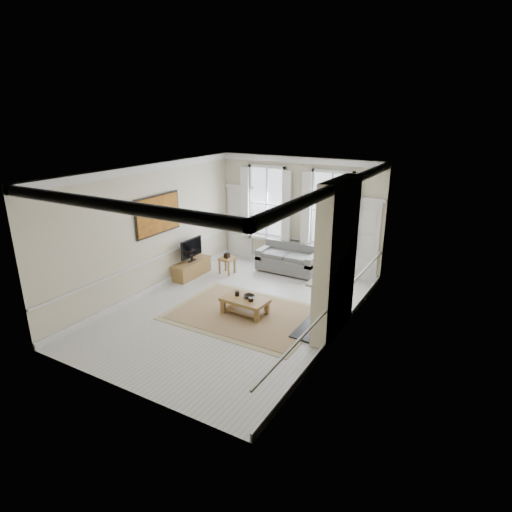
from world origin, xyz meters
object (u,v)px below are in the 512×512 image
Objects in this scene: coffee_table at (245,302)px; sofa at (289,260)px; tv_stand at (192,269)px; side_table at (227,261)px.

sofa is at bearing 99.27° from coffee_table.
tv_stand reaches higher than coffee_table.
tv_stand is (-0.78, -0.70, -0.15)m from side_table.
coffee_table is 2.98m from tv_stand.
sofa is at bearing 35.58° from side_table.
coffee_table is 0.85× the size of tv_stand.
side_table is at bearing -144.42° from sofa.
coffee_table is (0.34, -3.15, -0.02)m from sofa.
sofa is at bearing 37.85° from tv_stand.
side_table is 2.78m from coffee_table.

